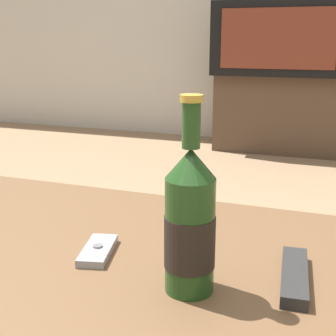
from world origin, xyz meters
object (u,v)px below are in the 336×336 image
Objects in this scene: beer_bottle at (190,224)px; remote_control at (294,276)px; television at (282,39)px; tv_stand at (278,112)px; cell_phone at (98,250)px.

beer_bottle is 1.70× the size of remote_control.
remote_control is (0.36, -2.70, -0.35)m from television.
cell_phone is at bearing -89.61° from tv_stand.
television is 2.75m from remote_control.
beer_bottle is at bearing -157.62° from remote_control.
television reaches higher than tv_stand.
television is at bearing -90.00° from tv_stand.
remote_control is at bearing 27.49° from beer_bottle.
television is 2.97× the size of beer_bottle.
tv_stand is 0.97× the size of television.
tv_stand is 6.97× the size of cell_phone.
cell_phone is at bearing 177.95° from remote_control.
cell_phone is (0.02, -2.72, -0.36)m from television.
tv_stand is 4.90× the size of remote_control.
tv_stand is 2.73m from cell_phone.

